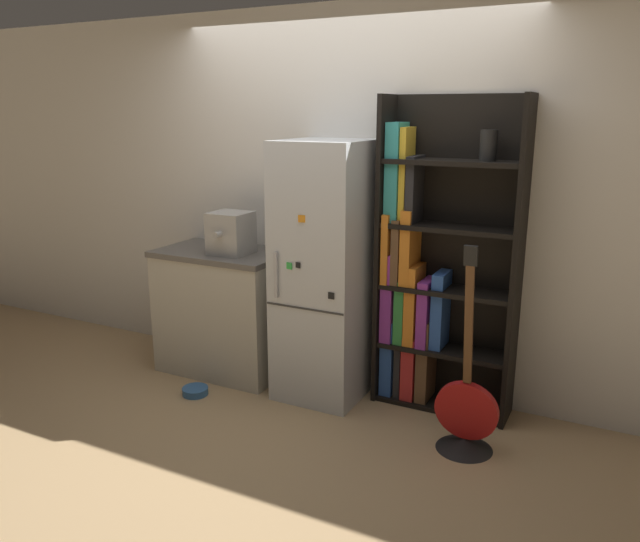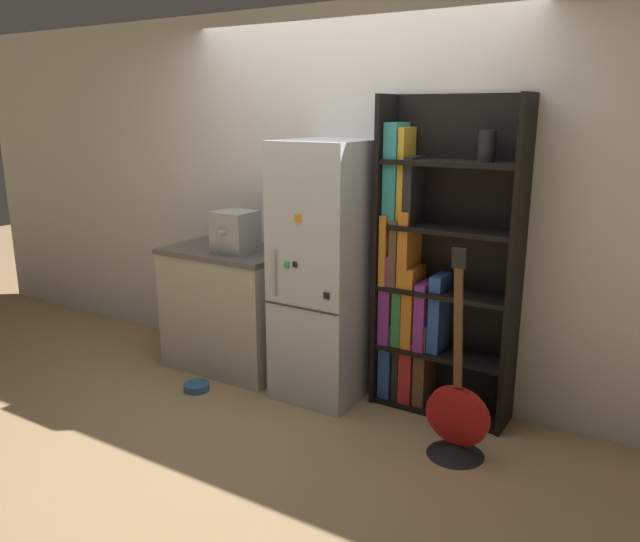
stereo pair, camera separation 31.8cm
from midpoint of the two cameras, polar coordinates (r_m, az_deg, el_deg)
The scene contains 8 objects.
ground_plane at distance 4.34m, azimuth 1.56°, elevation -11.65°, with size 16.00×16.00×0.00m, color tan.
wall_back at distance 4.36m, azimuth 4.83°, elevation 6.36°, with size 8.00×0.05×2.60m.
refrigerator at distance 4.16m, azimuth 2.67°, elevation -0.10°, with size 0.56×0.62×1.73m.
bookshelf at distance 4.06m, azimuth 12.20°, elevation -0.70°, with size 0.88×0.30×2.01m.
kitchen_counter at distance 4.73m, azimuth -6.31°, elevation -3.43°, with size 0.95×0.59×0.92m.
espresso_machine at distance 4.48m, azimuth -5.76°, elevation 3.58°, with size 0.27×0.32×0.30m.
guitar at distance 3.75m, azimuth 14.84°, elevation -13.69°, with size 0.37×0.33×1.24m.
pet_bowl at distance 4.51m, azimuth -9.22°, elevation -10.39°, with size 0.18×0.18×0.05m.
Camera 2 is at (2.08, -3.30, 1.92)m, focal length 35.00 mm.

